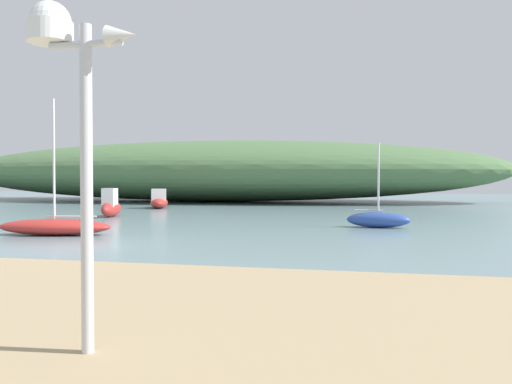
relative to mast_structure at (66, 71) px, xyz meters
name	(u,v)px	position (x,y,z in m)	size (l,w,h in m)	color
ground_plane	(78,246)	(-5.28, 8.63, -2.97)	(120.00, 120.00, 0.00)	gray
distant_hill	(211,171)	(-11.14, 39.35, -0.31)	(50.60, 15.74, 5.32)	#517547
mast_structure	(66,71)	(0.00, 0.00, 0.00)	(1.14, 0.44, 3.46)	silver
motorboat_far_left	(111,206)	(-10.13, 19.46, -2.42)	(1.27, 2.63, 1.47)	#B72D28
motorboat_centre_water	(159,201)	(-10.96, 27.45, -2.48)	(2.28, 3.49, 1.29)	#B72D28
sailboat_inner_mooring	(55,226)	(-7.70, 11.10, -2.66)	(4.07, 1.87, 4.67)	#B72D28
sailboat_by_sandbar	(378,219)	(3.18, 16.37, -2.64)	(2.52, 0.97, 3.36)	#2D4C9E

